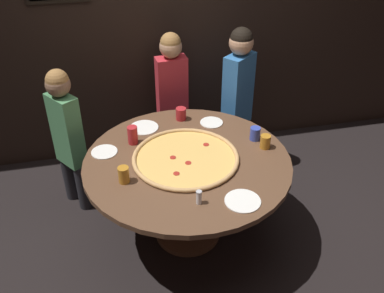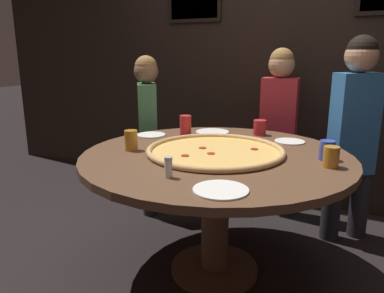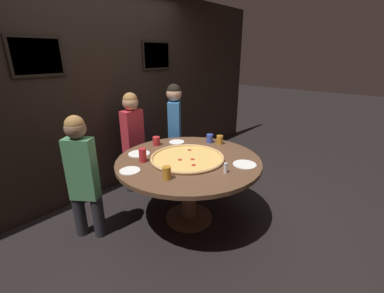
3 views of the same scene
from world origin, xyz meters
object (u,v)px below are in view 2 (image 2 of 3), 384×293
(diner_centre_back, at_px, (278,122))
(diner_far_right, at_px, (354,129))
(dining_table, at_px, (216,177))
(giant_pizza, at_px, (215,151))
(drink_cup_near_left, at_px, (131,140))
(white_plate_near_front, at_px, (290,141))
(drink_cup_front_edge, at_px, (327,150))
(white_plate_left_side, at_px, (221,190))
(drink_cup_far_right, at_px, (260,128))
(white_plate_right_side, at_px, (212,132))
(condiment_shaker, at_px, (168,167))
(drink_cup_far_left, at_px, (331,157))
(drink_cup_beside_pizza, at_px, (186,126))
(diner_side_left, at_px, (148,126))
(white_plate_beside_cup, at_px, (151,135))

(diner_centre_back, distance_m, diner_far_right, 0.61)
(dining_table, bearing_deg, giant_pizza, 138.86)
(drink_cup_near_left, bearing_deg, white_plate_near_front, 38.72)
(drink_cup_front_edge, xyz_separation_m, white_plate_left_side, (-0.32, -0.67, -0.05))
(drink_cup_far_right, relative_size, white_plate_right_side, 0.44)
(drink_cup_far_right, xyz_separation_m, condiment_shaker, (-0.10, -1.05, -0.00))
(drink_cup_far_left, bearing_deg, diner_far_right, 86.98)
(drink_cup_far_left, bearing_deg, drink_cup_beside_pizza, 163.76)
(diner_centre_back, xyz_separation_m, diner_far_right, (0.56, -0.22, 0.04))
(condiment_shaker, bearing_deg, drink_cup_front_edge, 46.48)
(drink_cup_near_left, distance_m, white_plate_right_side, 0.70)
(dining_table, bearing_deg, diner_far_right, 51.98)
(dining_table, relative_size, white_plate_left_side, 6.49)
(diner_centre_back, bearing_deg, diner_side_left, 20.80)
(drink_cup_front_edge, height_order, white_plate_left_side, drink_cup_front_edge)
(drink_cup_far_right, height_order, drink_cup_front_edge, same)
(drink_cup_near_left, distance_m, diner_centre_back, 1.32)
(diner_centre_back, bearing_deg, diner_far_right, 154.29)
(drink_cup_far_left, bearing_deg, condiment_shaker, -141.52)
(white_plate_near_front, relative_size, white_plate_beside_cup, 0.97)
(white_plate_beside_cup, bearing_deg, drink_cup_front_edge, -3.78)
(drink_cup_near_left, relative_size, drink_cup_beside_pizza, 0.82)
(white_plate_near_front, bearing_deg, drink_cup_near_left, -141.28)
(drink_cup_front_edge, distance_m, white_plate_beside_cup, 1.15)
(condiment_shaker, xyz_separation_m, diner_far_right, (0.67, 1.30, 0.00))
(white_plate_beside_cup, relative_size, diner_far_right, 0.14)
(drink_cup_near_left, xyz_separation_m, diner_far_right, (1.11, 0.98, -0.01))
(white_plate_near_front, distance_m, condiment_shaker, 1.00)
(drink_cup_far_right, height_order, white_plate_left_side, drink_cup_far_right)
(drink_cup_far_right, height_order, white_plate_right_side, drink_cup_far_right)
(drink_cup_near_left, distance_m, drink_cup_far_right, 0.91)
(drink_cup_front_edge, bearing_deg, white_plate_right_side, 156.42)
(diner_side_left, bearing_deg, white_plate_beside_cup, -178.46)
(white_plate_near_front, distance_m, white_plate_right_side, 0.55)
(drink_cup_far_left, relative_size, condiment_shaker, 1.08)
(diner_side_left, bearing_deg, white_plate_left_side, -170.46)
(drink_cup_front_edge, xyz_separation_m, white_plate_right_side, (-0.81, 0.36, -0.05))
(white_plate_near_front, bearing_deg, dining_table, -123.29)
(giant_pizza, distance_m, drink_cup_beside_pizza, 0.46)
(drink_cup_far_right, distance_m, drink_cup_front_edge, 0.65)
(condiment_shaker, distance_m, diner_side_left, 1.36)
(drink_cup_near_left, bearing_deg, giant_pizza, 19.74)
(white_plate_right_side, bearing_deg, diner_far_right, 19.65)
(diner_side_left, bearing_deg, diner_centre_back, -99.73)
(drink_cup_near_left, height_order, white_plate_near_front, drink_cup_near_left)
(white_plate_right_side, xyz_separation_m, diner_centre_back, (0.33, 0.54, 0.01))
(drink_cup_front_edge, distance_m, white_plate_near_front, 0.41)
(white_plate_beside_cup, bearing_deg, diner_far_right, 26.06)
(drink_cup_far_right, relative_size, white_plate_beside_cup, 0.53)
(drink_cup_near_left, xyz_separation_m, drink_cup_far_right, (0.54, 0.73, -0.01))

